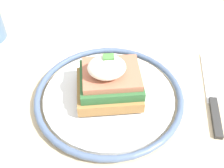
{
  "coord_description": "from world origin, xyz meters",
  "views": [
    {
      "loc": [
        -0.0,
        -0.27,
        1.09
      ],
      "look_at": [
        0.02,
        0.03,
        0.78
      ],
      "focal_mm": 45.0,
      "sensor_mm": 36.0,
      "label": 1
    }
  ],
  "objects": [
    {
      "name": "dining_table",
      "position": [
        0.0,
        0.0,
        0.6
      ],
      "size": [
        0.86,
        0.64,
        0.75
      ],
      "color": "#C6B28E",
      "rests_on": "ground_plane"
    },
    {
      "name": "plate",
      "position": [
        0.02,
        0.03,
        0.75
      ],
      "size": [
        0.24,
        0.24,
        0.02
      ],
      "color": "silver",
      "rests_on": "dining_table"
    },
    {
      "name": "sandwich",
      "position": [
        0.02,
        0.03,
        0.79
      ],
      "size": [
        0.1,
        0.12,
        0.08
      ],
      "color": "#9E703D",
      "rests_on": "plate"
    },
    {
      "name": "fork",
      "position": [
        -0.15,
        0.04,
        0.75
      ],
      "size": [
        0.04,
        0.14,
        0.0
      ],
      "color": "silver",
      "rests_on": "dining_table"
    },
    {
      "name": "knife",
      "position": [
        0.19,
        0.02,
        0.75
      ],
      "size": [
        0.06,
        0.19,
        0.01
      ],
      "color": "#2D2D2D",
      "rests_on": "dining_table"
    }
  ]
}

